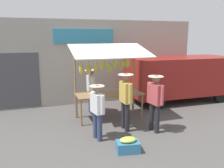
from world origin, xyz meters
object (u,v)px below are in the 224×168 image
at_px(produce_crate_near, 128,145).
at_px(vendor_with_sunhat, 91,87).
at_px(parked_van, 177,75).
at_px(shopper_with_ponytail, 97,108).
at_px(market_stall, 108,72).
at_px(shopper_with_shopping_bag, 126,96).
at_px(shopper_in_striped_shirt, 155,98).

bearing_deg(produce_crate_near, vendor_with_sunhat, -87.43).
bearing_deg(parked_van, shopper_with_ponytail, 33.00).
distance_m(market_stall, shopper_with_ponytail, 1.89).
height_order(market_stall, shopper_with_ponytail, market_stall).
relative_size(market_stall, vendor_with_sunhat, 1.55).
relative_size(shopper_with_shopping_bag, parked_van, 0.39).
bearing_deg(shopper_with_ponytail, produce_crate_near, -162.15).
height_order(vendor_with_sunhat, shopper_with_ponytail, vendor_with_sunhat).
bearing_deg(shopper_with_ponytail, parked_van, -68.80).
bearing_deg(vendor_with_sunhat, shopper_in_striped_shirt, 33.26).
height_order(vendor_with_sunhat, shopper_in_striped_shirt, shopper_in_striped_shirt).
bearing_deg(produce_crate_near, market_stall, -97.06).
xyz_separation_m(shopper_in_striped_shirt, produce_crate_near, (1.21, 0.92, -0.83)).
relative_size(shopper_with_ponytail, produce_crate_near, 2.51).
distance_m(parked_van, produce_crate_near, 5.25).
bearing_deg(vendor_with_sunhat, market_stall, 35.58).
distance_m(shopper_with_shopping_bag, shopper_with_ponytail, 1.05).
distance_m(shopper_with_shopping_bag, parked_van, 3.98).
relative_size(shopper_with_shopping_bag, shopper_in_striped_shirt, 1.02).
relative_size(shopper_in_striped_shirt, produce_crate_near, 2.79).
height_order(vendor_with_sunhat, parked_van, parked_van).
bearing_deg(market_stall, shopper_with_ponytail, 62.43).
bearing_deg(market_stall, parked_van, -161.93).
distance_m(vendor_with_sunhat, shopper_in_striped_shirt, 2.61).
xyz_separation_m(market_stall, parked_van, (-3.41, -1.11, -0.45)).
relative_size(vendor_with_sunhat, shopper_in_striped_shirt, 0.96).
height_order(shopper_with_ponytail, shopper_in_striped_shirt, shopper_in_striped_shirt).
distance_m(shopper_in_striped_shirt, parked_van, 3.66).
xyz_separation_m(vendor_with_sunhat, produce_crate_near, (-0.14, 3.16, -0.78)).
distance_m(market_stall, vendor_with_sunhat, 1.03).
bearing_deg(parked_van, market_stall, 18.73).
height_order(parked_van, produce_crate_near, parked_van).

